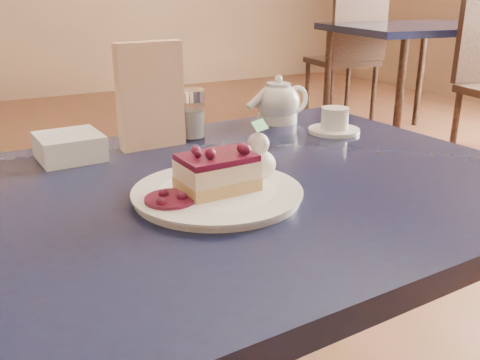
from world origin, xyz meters
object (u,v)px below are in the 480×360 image
dessert_plate (217,194)px  bg_table_far_right (406,132)px  cheesecake_slice (217,173)px  main_table (204,230)px  tea_set (289,107)px

dessert_plate → bg_table_far_right: (2.31, 1.81, -0.62)m
dessert_plate → cheesecake_slice: bearing=0.0°
dessert_plate → cheesecake_slice: 0.03m
main_table → cheesecake_slice: size_ratio=9.98×
dessert_plate → main_table: bearing=92.5°
bg_table_far_right → tea_set: bearing=-134.5°
cheesecake_slice → bg_table_far_right: 3.01m
cheesecake_slice → tea_set: size_ratio=0.47×
tea_set → bg_table_far_right: (1.96, 1.49, -0.66)m
main_table → bg_table_far_right: (2.31, 1.77, -0.55)m
tea_set → bg_table_far_right: size_ratio=0.13×
main_table → dessert_plate: size_ratio=4.57×
main_table → bg_table_far_right: bg_table_far_right is taller
dessert_plate → tea_set: bearing=43.3°
main_table → tea_set: tea_set is taller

